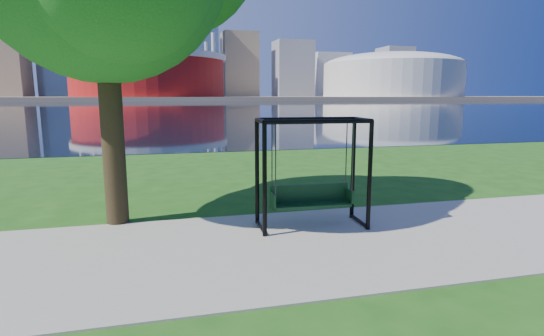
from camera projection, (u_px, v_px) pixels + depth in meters
name	position (u px, v px, depth m)	size (l,w,h in m)	color
ground	(287.00, 237.00, 7.72)	(900.00, 900.00, 0.00)	#1E5114
path	(296.00, 245.00, 7.24)	(120.00, 4.00, 0.03)	#9E937F
river	(174.00, 106.00, 105.27)	(900.00, 180.00, 0.02)	black
far_bank	(168.00, 98.00, 300.20)	(900.00, 228.00, 2.00)	#937F60
stadium	(149.00, 74.00, 227.68)	(83.00, 83.00, 32.00)	maroon
arena	(392.00, 74.00, 262.05)	(84.00, 84.00, 26.56)	beige
skyline	(160.00, 49.00, 306.12)	(392.00, 66.00, 96.50)	gray
swing	(312.00, 176.00, 8.11)	(2.11, 0.99, 2.12)	black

